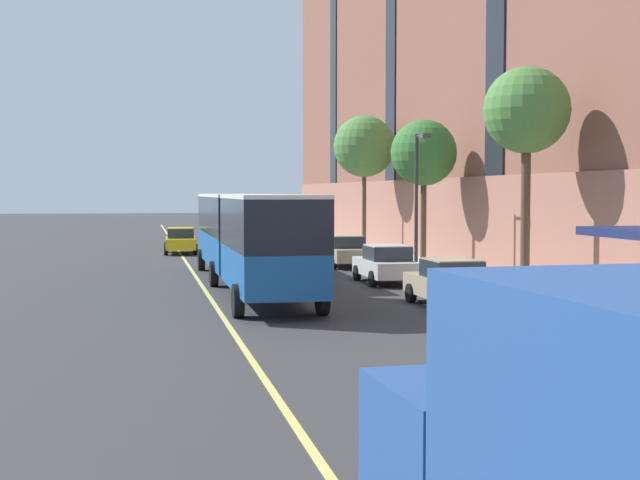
{
  "coord_description": "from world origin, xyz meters",
  "views": [
    {
      "loc": [
        -4.63,
        -28.54,
        3.68
      ],
      "look_at": [
        2.32,
        5.67,
        1.8
      ],
      "focal_mm": 50.0,
      "sensor_mm": 36.0,
      "label": 1
    }
  ],
  "objects_px": {
    "parked_car_champagne_1": "(344,251)",
    "street_tree_far_downtown": "(364,147)",
    "city_bus": "(248,234)",
    "parked_car_white_2": "(598,323)",
    "parked_car_champagne_0": "(450,283)",
    "street_lamp": "(418,187)",
    "parked_car_white_4": "(386,264)",
    "parked_car_white_5": "(315,243)",
    "taxi_cab": "(181,241)",
    "street_tree_mid_block": "(527,112)",
    "street_tree_far_uptown": "(424,154)"
  },
  "relations": [
    {
      "from": "taxi_cab",
      "to": "street_lamp",
      "type": "distance_m",
      "value": 20.04
    },
    {
      "from": "parked_car_white_2",
      "to": "taxi_cab",
      "type": "height_order",
      "value": "same"
    },
    {
      "from": "street_tree_far_uptown",
      "to": "street_lamp",
      "type": "xyz_separation_m",
      "value": [
        -1.53,
        -3.95,
        -1.6
      ]
    },
    {
      "from": "parked_car_champagne_1",
      "to": "parked_car_white_4",
      "type": "bearing_deg",
      "value": -91.21
    },
    {
      "from": "street_tree_far_uptown",
      "to": "parked_car_white_2",
      "type": "bearing_deg",
      "value": -98.3
    },
    {
      "from": "parked_car_champagne_1",
      "to": "street_tree_mid_block",
      "type": "relative_size",
      "value": 0.61
    },
    {
      "from": "parked_car_champagne_1",
      "to": "street_tree_far_downtown",
      "type": "distance_m",
      "value": 10.88
    },
    {
      "from": "taxi_cab",
      "to": "street_tree_mid_block",
      "type": "distance_m",
      "value": 27.69
    },
    {
      "from": "city_bus",
      "to": "parked_car_white_2",
      "type": "xyz_separation_m",
      "value": [
        5.81,
        -16.12,
        -1.31
      ]
    },
    {
      "from": "parked_car_champagne_0",
      "to": "street_lamp",
      "type": "bearing_deg",
      "value": 78.37
    },
    {
      "from": "parked_car_champagne_0",
      "to": "street_tree_mid_block",
      "type": "distance_m",
      "value": 6.9
    },
    {
      "from": "parked_car_white_2",
      "to": "street_tree_far_uptown",
      "type": "relative_size",
      "value": 0.65
    },
    {
      "from": "parked_car_champagne_0",
      "to": "street_lamp",
      "type": "height_order",
      "value": "street_lamp"
    },
    {
      "from": "parked_car_white_5",
      "to": "street_tree_far_uptown",
      "type": "distance_m",
      "value": 10.82
    },
    {
      "from": "parked_car_champagne_0",
      "to": "street_lamp",
      "type": "relative_size",
      "value": 0.73
    },
    {
      "from": "parked_car_white_4",
      "to": "street_tree_far_uptown",
      "type": "relative_size",
      "value": 0.61
    },
    {
      "from": "parked_car_white_4",
      "to": "parked_car_white_5",
      "type": "distance_m",
      "value": 14.81
    },
    {
      "from": "parked_car_champagne_0",
      "to": "street_tree_far_downtown",
      "type": "relative_size",
      "value": 0.54
    },
    {
      "from": "city_bus",
      "to": "parked_car_champagne_1",
      "type": "xyz_separation_m",
      "value": [
        5.83,
        8.73,
        -1.31
      ]
    },
    {
      "from": "parked_car_white_4",
      "to": "street_tree_far_downtown",
      "type": "distance_m",
      "value": 18.22
    },
    {
      "from": "street_lamp",
      "to": "street_tree_far_downtown",
      "type": "bearing_deg",
      "value": 84.29
    },
    {
      "from": "parked_car_white_4",
      "to": "taxi_cab",
      "type": "distance_m",
      "value": 20.59
    },
    {
      "from": "taxi_cab",
      "to": "street_tree_far_uptown",
      "type": "xyz_separation_m",
      "value": [
        10.75,
        -13.56,
        4.71
      ]
    },
    {
      "from": "parked_car_white_2",
      "to": "taxi_cab",
      "type": "distance_m",
      "value": 36.62
    },
    {
      "from": "parked_car_white_5",
      "to": "parked_car_white_2",
      "type": "bearing_deg",
      "value": -89.71
    },
    {
      "from": "parked_car_white_2",
      "to": "street_tree_far_downtown",
      "type": "distance_m",
      "value": 34.22
    },
    {
      "from": "city_bus",
      "to": "parked_car_white_5",
      "type": "distance_m",
      "value": 16.35
    },
    {
      "from": "parked_car_champagne_0",
      "to": "parked_car_white_5",
      "type": "xyz_separation_m",
      "value": [
        0.04,
        22.4,
        0.0
      ]
    },
    {
      "from": "parked_car_champagne_1",
      "to": "street_tree_far_uptown",
      "type": "distance_m",
      "value": 6.27
    },
    {
      "from": "parked_car_white_4",
      "to": "street_tree_far_downtown",
      "type": "relative_size",
      "value": 0.53
    },
    {
      "from": "parked_car_champagne_0",
      "to": "taxi_cab",
      "type": "height_order",
      "value": "same"
    },
    {
      "from": "parked_car_white_2",
      "to": "street_lamp",
      "type": "xyz_separation_m",
      "value": [
        1.72,
        18.33,
        3.11
      ]
    },
    {
      "from": "street_lamp",
      "to": "city_bus",
      "type": "bearing_deg",
      "value": -163.67
    },
    {
      "from": "parked_car_white_5",
      "to": "city_bus",
      "type": "bearing_deg",
      "value": -110.31
    },
    {
      "from": "taxi_cab",
      "to": "street_lamp",
      "type": "height_order",
      "value": "street_lamp"
    },
    {
      "from": "parked_car_white_5",
      "to": "street_tree_far_uptown",
      "type": "bearing_deg",
      "value": -69.54
    },
    {
      "from": "city_bus",
      "to": "street_tree_far_uptown",
      "type": "height_order",
      "value": "street_tree_far_uptown"
    },
    {
      "from": "street_tree_far_downtown",
      "to": "street_lamp",
      "type": "bearing_deg",
      "value": -95.71
    },
    {
      "from": "parked_car_white_2",
      "to": "parked_car_white_4",
      "type": "relative_size",
      "value": 1.06
    },
    {
      "from": "parked_car_champagne_0",
      "to": "parked_car_white_4",
      "type": "height_order",
      "value": "same"
    },
    {
      "from": "parked_car_champagne_1",
      "to": "street_tree_far_uptown",
      "type": "relative_size",
      "value": 0.69
    },
    {
      "from": "city_bus",
      "to": "street_tree_far_downtown",
      "type": "distance_m",
      "value": 20.15
    },
    {
      "from": "parked_car_champagne_0",
      "to": "taxi_cab",
      "type": "distance_m",
      "value": 27.81
    },
    {
      "from": "parked_car_champagne_1",
      "to": "taxi_cab",
      "type": "bearing_deg",
      "value": 124.35
    },
    {
      "from": "parked_car_champagne_0",
      "to": "parked_car_champagne_1",
      "type": "xyz_separation_m",
      "value": [
        0.21,
        15.85,
        0.0
      ]
    },
    {
      "from": "street_tree_far_uptown",
      "to": "street_lamp",
      "type": "distance_m",
      "value": 4.53
    },
    {
      "from": "street_lamp",
      "to": "parked_car_white_4",
      "type": "bearing_deg",
      "value": -137.49
    },
    {
      "from": "parked_car_champagne_1",
      "to": "taxi_cab",
      "type": "distance_m",
      "value": 13.31
    },
    {
      "from": "taxi_cab",
      "to": "street_tree_far_downtown",
      "type": "height_order",
      "value": "street_tree_far_downtown"
    },
    {
      "from": "street_tree_far_uptown",
      "to": "street_lamp",
      "type": "relative_size",
      "value": 1.16
    }
  ]
}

